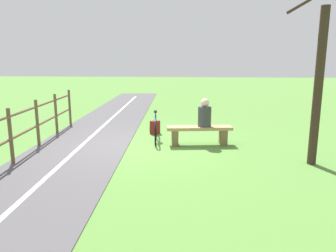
# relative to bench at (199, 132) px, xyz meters

# --- Properties ---
(ground_plane) EXTENTS (80.00, 80.00, 0.00)m
(ground_plane) POSITION_rel_bench_xyz_m (1.54, 0.06, -0.35)
(ground_plane) COLOR #548438
(paved_path) EXTENTS (5.41, 36.08, 0.02)m
(paved_path) POSITION_rel_bench_xyz_m (2.79, 4.06, -0.34)
(paved_path) COLOR #4C494C
(paved_path) RESTS_ON ground_plane
(path_centre_line) EXTENTS (2.72, 31.90, 0.00)m
(path_centre_line) POSITION_rel_bench_xyz_m (2.79, 4.06, -0.33)
(path_centre_line) COLOR silver
(path_centre_line) RESTS_ON paved_path
(bench) EXTENTS (1.77, 0.66, 0.50)m
(bench) POSITION_rel_bench_xyz_m (0.00, 0.00, 0.00)
(bench) COLOR #A88456
(bench) RESTS_ON ground_plane
(person_seated) EXTENTS (0.40, 0.40, 0.74)m
(person_seated) POSITION_rel_bench_xyz_m (-0.13, -0.02, 0.48)
(person_seated) COLOR #38383D
(person_seated) RESTS_ON bench
(bicycle) EXTENTS (0.26, 1.68, 0.83)m
(bicycle) POSITION_rel_bench_xyz_m (1.23, -0.36, 0.00)
(bicycle) COLOR black
(bicycle) RESTS_ON ground_plane
(backpack) EXTENTS (0.32, 0.33, 0.41)m
(backpack) POSITION_rel_bench_xyz_m (1.37, -1.20, -0.14)
(backpack) COLOR maroon
(backpack) RESTS_ON ground_plane
(fence_roadside) EXTENTS (1.02, 7.59, 1.23)m
(fence_roadside) POSITION_rel_bench_xyz_m (4.13, 1.27, 0.37)
(fence_roadside) COLOR brown
(fence_roadside) RESTS_ON ground_plane
(tree_far_right) EXTENTS (1.08, 1.32, 4.25)m
(tree_far_right) POSITION_rel_bench_xyz_m (-2.43, 1.41, 1.54)
(tree_far_right) COLOR #38281E
(tree_far_right) RESTS_ON ground_plane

